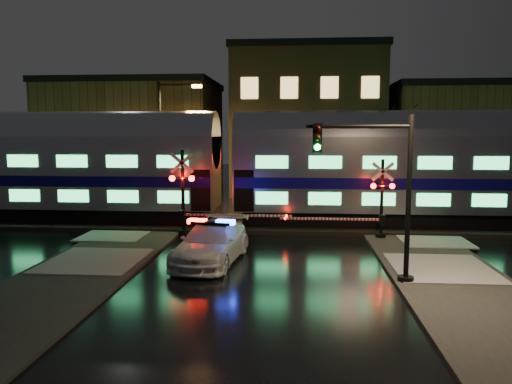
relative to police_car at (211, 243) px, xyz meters
The scene contains 13 objects.
ground 3.23m from the police_car, 49.19° to the left, with size 120.00×120.00×0.00m, color black.
ballast 7.68m from the police_car, 74.45° to the left, with size 90.00×4.20×0.24m, color black.
sidewalk_left 5.78m from the police_car, 140.83° to the right, with size 4.00×20.00×0.12m, color #2D2D2D.
sidewalk_right 9.32m from the police_car, 22.96° to the right, with size 4.00×20.00×0.12m, color #2D2D2D.
building_left 26.98m from the police_car, 114.18° to the left, with size 14.00×10.00×9.00m, color brown.
building_mid 25.69m from the police_car, 80.75° to the left, with size 12.00×11.00×11.50m, color brown.
building_right 29.95m from the police_car, 55.03° to the left, with size 12.00×10.00×8.50m, color brown.
train 7.84m from the police_car, 93.53° to the left, with size 51.00×3.12×5.92m.
police_car is the anchor object (origin of this frame).
crossing_signal_right 8.37m from the police_car, 34.13° to the left, with size 5.37×0.64×3.80m.
crossing_signal_left 5.13m from the police_car, 111.57° to the left, with size 5.97×0.66×4.22m.
traffic_light 6.86m from the police_car, 21.52° to the right, with size 3.62×0.67×5.60m.
streetlight 12.97m from the police_car, 112.99° to the left, with size 2.72×0.28×8.13m.
Camera 1 is at (1.23, -21.16, 5.00)m, focal length 35.00 mm.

